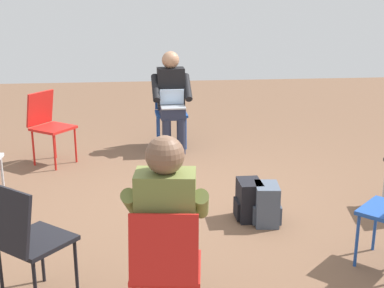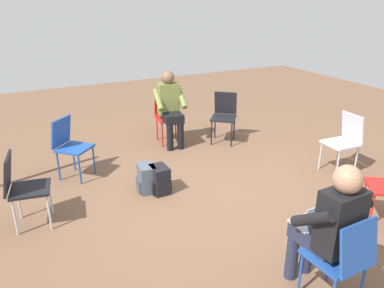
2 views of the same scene
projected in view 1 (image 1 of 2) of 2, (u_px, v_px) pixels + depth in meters
ground_plane at (185, 206)px, 5.11m from camera, size 14.00×14.00×0.00m
chair_south at (166, 265)px, 3.05m from camera, size 0.45×0.48×0.85m
chair_north at (170, 108)px, 6.95m from camera, size 0.41×0.45×0.85m
chair_northwest at (48, 122)px, 6.22m from camera, size 0.58×0.57×0.85m
chair_southwest at (26, 237)px, 3.39m from camera, size 0.58×0.59×0.85m
person_with_laptop at (172, 96)px, 6.74m from camera, size 0.50×0.53×1.24m
person_in_olive at (167, 221)px, 3.15m from camera, size 0.54×0.55×1.24m
backpack_near_laptop_user at (266, 207)px, 4.70m from camera, size 0.27×0.30×0.36m
backpack_by_empty_chair at (249, 202)px, 4.80m from camera, size 0.25×0.28×0.36m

